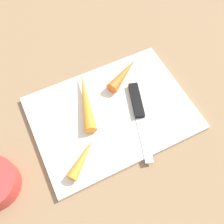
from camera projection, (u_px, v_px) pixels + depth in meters
ground_plane at (112, 114)px, 0.61m from camera, size 1.40×1.40×0.00m
cutting_board at (112, 113)px, 0.60m from camera, size 0.36×0.26×0.01m
knife at (137, 104)px, 0.60m from camera, size 0.08×0.20×0.01m
carrot_longest at (86, 100)px, 0.60m from camera, size 0.07×0.16×0.03m
carrot_shortest at (83, 158)px, 0.53m from camera, size 0.09×0.08×0.02m
carrot_medium at (124, 73)px, 0.63m from camera, size 0.11×0.08×0.03m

